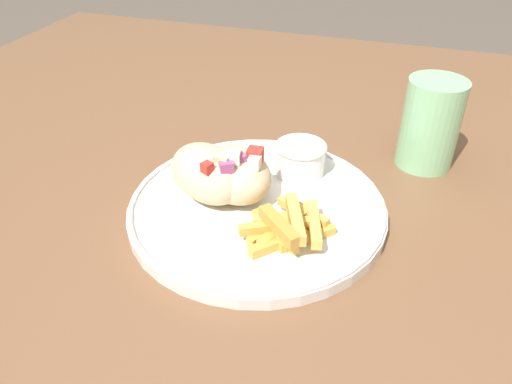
# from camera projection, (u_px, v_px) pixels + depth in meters

# --- Properties ---
(table) EXTENTS (1.36, 1.36, 0.73)m
(table) POSITION_uv_depth(u_px,v_px,m) (235.00, 250.00, 0.64)
(table) COLOR brown
(table) RESTS_ON ground_plane
(plate) EXTENTS (0.30, 0.30, 0.02)m
(plate) POSITION_uv_depth(u_px,v_px,m) (256.00, 209.00, 0.58)
(plate) COLOR white
(plate) RESTS_ON table
(pita_sandwich_near) EXTENTS (0.13, 0.12, 0.07)m
(pita_sandwich_near) POSITION_uv_depth(u_px,v_px,m) (207.00, 174.00, 0.58)
(pita_sandwich_near) COLOR beige
(pita_sandwich_near) RESTS_ON plate
(pita_sandwich_far) EXTENTS (0.13, 0.13, 0.07)m
(pita_sandwich_far) POSITION_uv_depth(u_px,v_px,m) (237.00, 174.00, 0.58)
(pita_sandwich_far) COLOR beige
(pita_sandwich_far) RESTS_ON plate
(fries_pile) EXTENTS (0.10, 0.10, 0.03)m
(fries_pile) POSITION_uv_depth(u_px,v_px,m) (290.00, 226.00, 0.53)
(fries_pile) COLOR gold
(fries_pile) RESTS_ON plate
(sauce_ramekin) EXTENTS (0.07, 0.07, 0.04)m
(sauce_ramekin) POSITION_uv_depth(u_px,v_px,m) (300.00, 157.00, 0.63)
(sauce_ramekin) COLOR white
(sauce_ramekin) RESTS_ON plate
(water_glass) EXTENTS (0.08, 0.08, 0.12)m
(water_glass) POSITION_uv_depth(u_px,v_px,m) (429.00, 128.00, 0.65)
(water_glass) COLOR #8CCC93
(water_glass) RESTS_ON table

